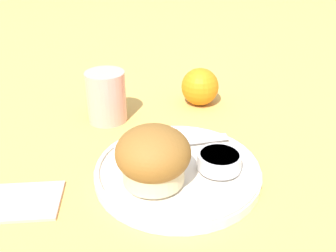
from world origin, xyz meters
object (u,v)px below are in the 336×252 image
Objects in this scene: orange_fruit at (200,87)px; juice_glass at (106,97)px; muffin at (153,157)px; butter_knife at (172,143)px.

juice_glass is (-0.17, -0.05, 0.01)m from orange_fruit.
muffin reaches higher than orange_fruit.
muffin is at bearing -71.53° from juice_glass.
muffin is 0.22m from juice_glass.
orange_fruit is (0.10, 0.26, -0.02)m from muffin.
muffin is 0.55× the size of butter_knife.
orange_fruit is at bearing 16.80° from juice_glass.
juice_glass is at bearing 108.47° from muffin.
muffin reaches higher than juice_glass.
orange_fruit is (0.07, 0.18, 0.01)m from butter_knife.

